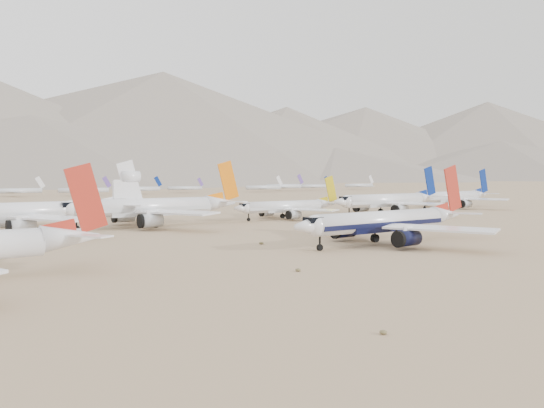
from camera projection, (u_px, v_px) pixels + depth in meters
The scene contains 10 objects.
ground at pixel (410, 241), 117.63m from camera, with size 7000.00×7000.00×0.00m, color #917654.
main_airliner at pixel (388, 221), 112.81m from camera, with size 48.41×47.28×17.08m.
row2_navy_widebody at pixel (389, 201), 198.92m from camera, with size 52.05×50.90×18.52m.
row2_gold_tail at pixel (288, 207), 178.38m from camera, with size 40.99×40.09×14.59m.
row2_orange_tail at pixel (153, 208), 151.12m from camera, with size 54.05×52.88×19.28m.
row2_white_trijet at pixel (37, 211), 134.02m from camera, with size 53.48×52.27×18.95m.
row2_blue_far at pixel (453, 197), 239.35m from camera, with size 50.82×49.69×18.06m.
distant_storage_row at pixel (84, 190), 397.76m from camera, with size 634.55×60.84×14.47m.
foothills at pixel (195, 155), 1311.75m from camera, with size 4637.50×1395.00×155.00m.
desert_scrub at pixel (421, 267), 82.37m from camera, with size 219.83×121.67×0.63m.
Camera 1 is at (-93.79, -76.49, 14.33)m, focal length 35.00 mm.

